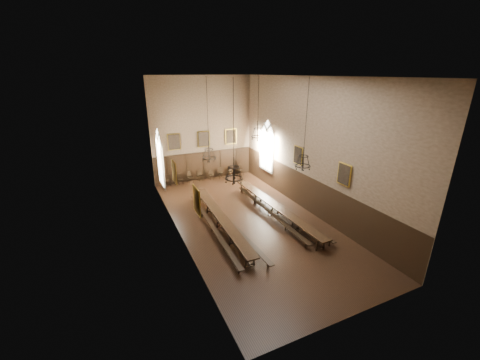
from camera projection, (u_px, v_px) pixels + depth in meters
floor at (248, 221)px, 19.38m from camera, size 9.00×18.00×0.02m
ceiling at (250, 76)px, 16.27m from camera, size 9.00×18.00×0.02m
wall_back at (203, 130)px, 25.50m from camera, size 9.00×0.02×9.00m
wall_front at (364, 217)px, 10.15m from camera, size 9.00×0.02×9.00m
wall_left at (175, 164)px, 16.05m from camera, size 0.02×18.00×9.00m
wall_right at (309, 147)px, 19.59m from camera, size 0.02×18.00×9.00m
wainscot_panelling at (248, 203)px, 18.95m from camera, size 9.00×18.00×2.50m
table_left at (221, 221)px, 18.47m from camera, size 1.05×9.77×0.76m
table_right at (275, 210)px, 19.97m from camera, size 0.99×10.27×0.80m
bench_left_outer at (212, 227)px, 18.04m from camera, size 0.68×9.58×0.43m
bench_left_inner at (228, 223)px, 18.49m from camera, size 0.65×10.22×0.46m
bench_right_inner at (268, 212)px, 19.93m from camera, size 0.41×9.28×0.42m
bench_right_outer at (283, 211)px, 20.07m from camera, size 0.93×9.50×0.43m
chair_0 at (168, 183)px, 25.16m from camera, size 0.47×0.47×1.00m
chair_1 at (180, 181)px, 25.62m from camera, size 0.41×0.41×0.93m
chair_2 at (190, 179)px, 25.99m from camera, size 0.54×0.54×0.98m
chair_3 at (200, 178)px, 26.39m from camera, size 0.48×0.48×0.96m
chair_4 at (211, 177)px, 26.71m from camera, size 0.42×0.42×0.87m
chair_5 at (220, 175)px, 27.17m from camera, size 0.41×0.41×0.90m
chair_6 at (231, 174)px, 27.46m from camera, size 0.43×0.43×0.94m
chair_7 at (240, 172)px, 27.89m from camera, size 0.55×0.55×1.00m
chandelier_back_left at (209, 153)px, 19.10m from camera, size 0.90×0.90×5.22m
chandelier_back_right at (258, 133)px, 20.62m from camera, size 0.90×0.90×4.23m
chandelier_front_left at (234, 172)px, 14.63m from camera, size 0.91×0.91×4.96m
chandelier_front_right at (303, 160)px, 16.16m from camera, size 0.87×0.87×4.82m
portrait_back_0 at (174, 142)px, 24.65m from camera, size 1.10×0.12×1.40m
portrait_back_1 at (204, 139)px, 25.67m from camera, size 1.10×0.12×1.40m
portrait_back_2 at (231, 137)px, 26.69m from camera, size 1.10×0.12×1.40m
portrait_left_0 at (174, 172)px, 17.23m from camera, size 0.12×1.00×1.30m
portrait_left_1 at (197, 201)px, 13.40m from camera, size 0.12×1.00×1.30m
portrait_right_0 at (298, 155)px, 20.67m from camera, size 0.12×1.00×1.30m
portrait_right_1 at (344, 174)px, 16.84m from camera, size 0.12×1.00×1.30m
window_right at (267, 146)px, 24.63m from camera, size 0.20×2.20×4.60m
window_left at (160, 158)px, 21.15m from camera, size 0.20×2.20×4.60m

